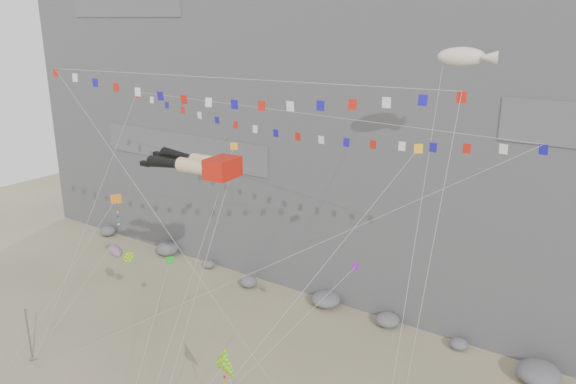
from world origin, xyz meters
name	(u,v)px	position (x,y,z in m)	size (l,w,h in m)	color
cliff	(410,14)	(0.00, 32.00, 25.00)	(80.00, 28.00, 50.00)	slate
talus_boulders	(326,300)	(0.00, 17.00, 0.60)	(60.00, 3.00, 1.20)	slate
anchor_pole_left	(29,335)	(-13.93, -2.70, 2.15)	(0.12, 0.12, 4.29)	slate
legs_kite	(198,164)	(-2.53, 4.23, 15.40)	(9.93, 12.87, 19.55)	red
flag_banner_upper	(286,111)	(0.66, 9.88, 18.43)	(33.86, 15.05, 26.44)	red
flag_banner_lower	(221,78)	(0.93, 2.85, 21.27)	(27.03, 6.36, 25.50)	red
harlequin_kite	(115,200)	(-9.58, 2.83, 11.98)	(5.61, 8.27, 14.85)	red
fish_windsock	(115,251)	(-9.76, 2.53, 8.01)	(5.73, 6.49, 10.43)	#F45F0C
delta_kite	(223,365)	(4.52, -1.84, 6.20)	(3.34, 6.35, 8.81)	yellow
blimp_windsock	(461,58)	(11.75, 12.30, 22.34)	(4.11, 15.28, 26.49)	beige
small_kite_a	(232,152)	(-2.42, 7.60, 15.60)	(3.11, 13.49, 20.57)	orange
small_kite_b	(352,271)	(8.15, 6.09, 9.83)	(7.20, 13.20, 17.31)	purple
small_kite_c	(169,263)	(-1.89, 0.54, 9.81)	(2.12, 7.25, 12.02)	#189E1B
small_kite_d	(413,155)	(11.09, 7.33, 17.23)	(9.43, 15.39, 24.48)	#FFAC15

